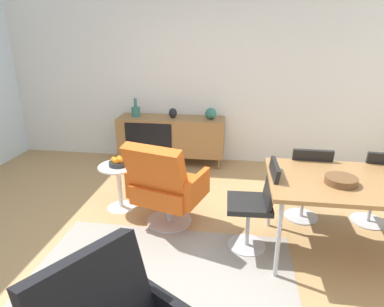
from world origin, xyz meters
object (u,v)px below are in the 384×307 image
object	(u,v)px
lounge_chair_red	(165,185)
side_table_round	(119,182)
vase_ceramic_small	(173,113)
sideboard	(171,136)
wooden_bowl_on_table	(341,180)
vase_sculptural_dark	(211,114)
dining_chair_back_right	(378,184)
dining_chair_back_left	(307,180)
fruit_bowl	(118,162)
dining_table	(365,186)
dining_chair_near_window	(256,202)
vase_cobalt	(136,111)

from	to	relation	value
lounge_chair_red	side_table_round	bearing A→B (deg)	153.83
side_table_round	vase_ceramic_small	bearing A→B (deg)	77.27
sideboard	wooden_bowl_on_table	bearing A→B (deg)	-48.49
vase_sculptural_dark	dining_chair_back_right	distance (m)	2.37
dining_chair_back_left	fruit_bowl	size ratio (longest dim) A/B	4.28
dining_chair_back_right	fruit_bowl	bearing A→B (deg)	-179.70
sideboard	dining_chair_back_right	world-z (taller)	dining_chair_back_right
sideboard	dining_chair_back_left	xyz separation A→B (m)	(1.74, -1.46, 0.03)
vase_ceramic_small	dining_table	size ratio (longest dim) A/B	0.09
sideboard	vase_sculptural_dark	bearing A→B (deg)	0.18
lounge_chair_red	vase_sculptural_dark	bearing A→B (deg)	80.49
dining_table	side_table_round	distance (m)	2.48
wooden_bowl_on_table	dining_chair_near_window	distance (m)	0.74
dining_chair_near_window	dining_chair_back_left	bearing A→B (deg)	45.96
vase_sculptural_dark	vase_ceramic_small	bearing A→B (deg)	180.00
sideboard	dining_chair_back_left	distance (m)	2.27
dining_table	wooden_bowl_on_table	world-z (taller)	wooden_bowl_on_table
wooden_bowl_on_table	side_table_round	xyz separation A→B (m)	(-2.17, 0.63, -0.45)
vase_sculptural_dark	fruit_bowl	xyz separation A→B (m)	(-0.90, -1.48, -0.24)
vase_ceramic_small	dining_chair_back_left	world-z (taller)	vase_ceramic_small
vase_ceramic_small	dining_chair_back_right	size ratio (longest dim) A/B	0.17
dining_table	side_table_round	world-z (taller)	dining_table
wooden_bowl_on_table	lounge_chair_red	distance (m)	1.63
vase_ceramic_small	lounge_chair_red	size ratio (longest dim) A/B	0.15
wooden_bowl_on_table	dining_chair_near_window	size ratio (longest dim) A/B	0.30
sideboard	dining_chair_back_left	world-z (taller)	dining_chair_back_left
dining_chair_back_right	side_table_round	distance (m)	2.74
vase_cobalt	lounge_chair_red	xyz separation A→B (m)	(0.84, -1.77, -0.34)
vase_ceramic_small	dining_chair_near_window	size ratio (longest dim) A/B	0.17
dining_chair_near_window	dining_chair_back_right	bearing A→B (deg)	24.26
vase_ceramic_small	sideboard	bearing A→B (deg)	-176.75
wooden_bowl_on_table	fruit_bowl	bearing A→B (deg)	163.76
wooden_bowl_on_table	side_table_round	size ratio (longest dim) A/B	0.50
side_table_round	sideboard	bearing A→B (deg)	78.49
dining_chair_back_right	side_table_round	world-z (taller)	dining_chair_back_right
dining_chair_back_left	lounge_chair_red	world-z (taller)	lounge_chair_red
dining_chair_near_window	wooden_bowl_on_table	bearing A→B (deg)	-7.60
dining_chair_near_window	lounge_chair_red	xyz separation A→B (m)	(-0.90, 0.25, -0.00)
sideboard	dining_chair_back_left	bearing A→B (deg)	-40.10
dining_chair_back_left	fruit_bowl	bearing A→B (deg)	-179.60
sideboard	dining_chair_back_right	distance (m)	2.84
side_table_round	wooden_bowl_on_table	bearing A→B (deg)	-16.27
vase_cobalt	lounge_chair_red	bearing A→B (deg)	-64.73
vase_cobalt	lounge_chair_red	world-z (taller)	vase_cobalt
sideboard	vase_cobalt	world-z (taller)	vase_cobalt
vase_cobalt	wooden_bowl_on_table	bearing A→B (deg)	-41.30
dining_chair_back_right	fruit_bowl	distance (m)	2.74
vase_sculptural_dark	side_table_round	xyz separation A→B (m)	(-0.90, -1.48, -0.48)
side_table_round	dining_table	bearing A→B (deg)	-12.87
vase_cobalt	fruit_bowl	world-z (taller)	vase_cobalt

